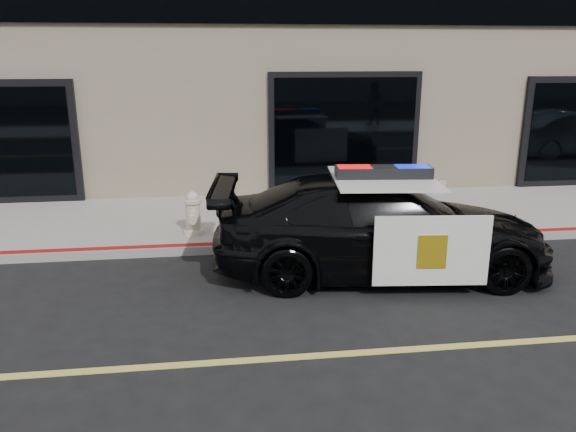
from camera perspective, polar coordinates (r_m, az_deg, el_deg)
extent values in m
plane|color=black|center=(7.48, 25.59, -11.27)|extent=(120.00, 120.00, 0.00)
cube|color=gray|center=(11.86, 12.12, 0.28)|extent=(60.00, 3.50, 0.15)
imported|color=black|center=(8.60, 9.40, -1.05)|extent=(3.09, 5.48, 1.47)
cube|color=white|center=(7.75, 14.39, -3.48)|extent=(1.56, 0.20, 0.98)
cube|color=white|center=(9.70, 11.09, 0.69)|extent=(1.56, 0.20, 0.98)
cube|color=white|center=(8.41, 9.63, 3.82)|extent=(1.64, 1.90, 0.02)
cube|color=gold|center=(7.72, 14.45, -3.55)|extent=(0.39, 0.05, 0.47)
cube|color=black|center=(8.40, 9.66, 4.39)|extent=(1.44, 0.51, 0.17)
cube|color=red|center=(8.32, 6.75, 4.49)|extent=(0.52, 0.37, 0.16)
cube|color=#0C19CC|center=(8.49, 12.51, 4.45)|extent=(0.52, 0.37, 0.16)
cylinder|color=beige|center=(10.16, -9.54, -1.58)|extent=(0.36, 0.36, 0.08)
cylinder|color=beige|center=(10.08, -9.61, 0.00)|extent=(0.26, 0.26, 0.50)
cylinder|color=beige|center=(10.01, -9.68, 1.49)|extent=(0.31, 0.31, 0.06)
sphere|color=beige|center=(9.99, -9.70, 1.83)|extent=(0.23, 0.23, 0.23)
cylinder|color=beige|center=(9.97, -9.73, 2.39)|extent=(0.07, 0.07, 0.07)
cylinder|color=beige|center=(10.23, -9.60, 0.64)|extent=(0.13, 0.12, 0.13)
cylinder|color=beige|center=(9.90, -9.66, 0.12)|extent=(0.13, 0.12, 0.13)
cylinder|color=beige|center=(9.89, -9.65, -0.32)|extent=(0.17, 0.14, 0.17)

